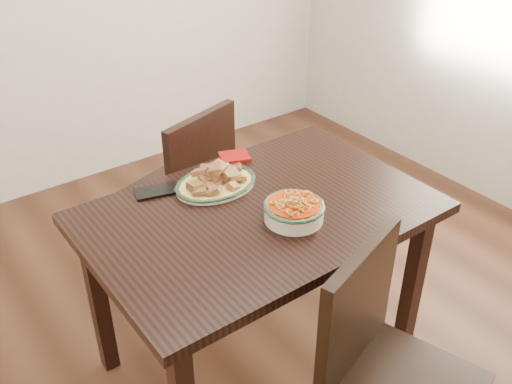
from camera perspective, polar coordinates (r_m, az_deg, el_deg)
floor at (r=2.67m, az=0.91°, el=-12.89°), size 3.50×3.50×0.00m
dining_table at (r=2.10m, az=0.32°, el=-3.84°), size 1.23×0.82×0.75m
chair_far at (r=2.68m, az=-6.96°, el=0.54°), size 0.52×0.52×0.89m
chair_near at (r=1.89m, az=12.60°, el=-16.32°), size 0.53×0.53×0.89m
fish_plate at (r=2.16m, az=-4.08°, el=1.57°), size 0.32×0.25×0.11m
noodle_bowl at (r=1.97m, az=3.81°, el=-1.70°), size 0.22×0.22×0.08m
smartphone at (r=2.17m, az=-9.96°, el=0.08°), size 0.17×0.12×0.01m
napkin at (r=2.38m, az=-2.17°, el=3.57°), size 0.15×0.14×0.01m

